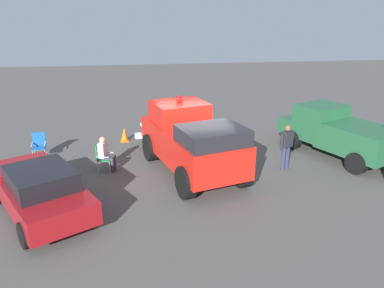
{
  "coord_description": "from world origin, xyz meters",
  "views": [
    {
      "loc": [
        -2.1,
        -12.85,
        5.42
      ],
      "look_at": [
        -0.16,
        -0.57,
        1.07
      ],
      "focal_mm": 35.02,
      "sensor_mm": 36.0,
      "label": 1
    }
  ],
  "objects_px": {
    "lawn_chair_near_truck": "(102,155)",
    "traffic_cone": "(125,134)",
    "vintage_fire_truck": "(189,139)",
    "lawn_chair_spare": "(39,144)",
    "spectator_standing": "(287,144)",
    "spectator_seated": "(106,153)",
    "parked_pickup": "(337,132)",
    "classic_hot_rod": "(39,189)"
  },
  "relations": [
    {
      "from": "parked_pickup",
      "to": "spectator_standing",
      "type": "height_order",
      "value": "parked_pickup"
    },
    {
      "from": "vintage_fire_truck",
      "to": "traffic_cone",
      "type": "height_order",
      "value": "vintage_fire_truck"
    },
    {
      "from": "spectator_standing",
      "to": "spectator_seated",
      "type": "bearing_deg",
      "value": 172.57
    },
    {
      "from": "vintage_fire_truck",
      "to": "traffic_cone",
      "type": "relative_size",
      "value": 9.94
    },
    {
      "from": "lawn_chair_near_truck",
      "to": "parked_pickup",
      "type": "bearing_deg",
      "value": 0.81
    },
    {
      "from": "lawn_chair_near_truck",
      "to": "spectator_standing",
      "type": "xyz_separation_m",
      "value": [
        6.59,
        -0.89,
        0.37
      ]
    },
    {
      "from": "parked_pickup",
      "to": "lawn_chair_spare",
      "type": "bearing_deg",
      "value": 172.37
    },
    {
      "from": "lawn_chair_near_truck",
      "to": "lawn_chair_spare",
      "type": "distance_m",
      "value": 3.06
    },
    {
      "from": "lawn_chair_near_truck",
      "to": "spectator_seated",
      "type": "height_order",
      "value": "spectator_seated"
    },
    {
      "from": "vintage_fire_truck",
      "to": "parked_pickup",
      "type": "relative_size",
      "value": 1.23
    },
    {
      "from": "spectator_standing",
      "to": "traffic_cone",
      "type": "relative_size",
      "value": 2.64
    },
    {
      "from": "traffic_cone",
      "to": "spectator_seated",
      "type": "bearing_deg",
      "value": -100.42
    },
    {
      "from": "lawn_chair_spare",
      "to": "spectator_seated",
      "type": "height_order",
      "value": "spectator_seated"
    },
    {
      "from": "vintage_fire_truck",
      "to": "spectator_standing",
      "type": "height_order",
      "value": "vintage_fire_truck"
    },
    {
      "from": "classic_hot_rod",
      "to": "lawn_chair_spare",
      "type": "height_order",
      "value": "classic_hot_rod"
    },
    {
      "from": "spectator_standing",
      "to": "traffic_cone",
      "type": "xyz_separation_m",
      "value": [
        -5.86,
        4.14,
        -0.66
      ]
    },
    {
      "from": "vintage_fire_truck",
      "to": "lawn_chair_spare",
      "type": "relative_size",
      "value": 6.19
    },
    {
      "from": "classic_hot_rod",
      "to": "spectator_seated",
      "type": "distance_m",
      "value": 3.26
    },
    {
      "from": "traffic_cone",
      "to": "spectator_standing",
      "type": "bearing_deg",
      "value": -35.27
    },
    {
      "from": "classic_hot_rod",
      "to": "lawn_chair_near_truck",
      "type": "relative_size",
      "value": 4.62
    },
    {
      "from": "spectator_standing",
      "to": "vintage_fire_truck",
      "type": "bearing_deg",
      "value": 172.38
    },
    {
      "from": "spectator_seated",
      "to": "lawn_chair_spare",
      "type": "bearing_deg",
      "value": 146.93
    },
    {
      "from": "lawn_chair_near_truck",
      "to": "traffic_cone",
      "type": "relative_size",
      "value": 1.61
    },
    {
      "from": "parked_pickup",
      "to": "spectator_seated",
      "type": "xyz_separation_m",
      "value": [
        -9.0,
        -0.17,
        -0.29
      ]
    },
    {
      "from": "parked_pickup",
      "to": "classic_hot_rod",
      "type": "bearing_deg",
      "value": -164.4
    },
    {
      "from": "classic_hot_rod",
      "to": "lawn_chair_spare",
      "type": "bearing_deg",
      "value": 102.53
    },
    {
      "from": "lawn_chair_near_truck",
      "to": "lawn_chair_spare",
      "type": "relative_size",
      "value": 1.0
    },
    {
      "from": "lawn_chair_spare",
      "to": "spectator_standing",
      "type": "distance_m",
      "value": 9.5
    },
    {
      "from": "lawn_chair_spare",
      "to": "traffic_cone",
      "type": "height_order",
      "value": "lawn_chair_spare"
    },
    {
      "from": "lawn_chair_spare",
      "to": "classic_hot_rod",
      "type": "bearing_deg",
      "value": -77.47
    },
    {
      "from": "classic_hot_rod",
      "to": "lawn_chair_near_truck",
      "type": "bearing_deg",
      "value": 61.67
    },
    {
      "from": "lawn_chair_spare",
      "to": "spectator_seated",
      "type": "xyz_separation_m",
      "value": [
        2.67,
        -1.74,
        0.11
      ]
    },
    {
      "from": "lawn_chair_near_truck",
      "to": "vintage_fire_truck",
      "type": "bearing_deg",
      "value": -7.72
    },
    {
      "from": "lawn_chair_near_truck",
      "to": "lawn_chair_spare",
      "type": "xyz_separation_m",
      "value": [
        -2.54,
        1.69,
        0.0
      ]
    },
    {
      "from": "lawn_chair_near_truck",
      "to": "traffic_cone",
      "type": "distance_m",
      "value": 3.35
    },
    {
      "from": "vintage_fire_truck",
      "to": "traffic_cone",
      "type": "bearing_deg",
      "value": 122.9
    },
    {
      "from": "parked_pickup",
      "to": "lawn_chair_near_truck",
      "type": "distance_m",
      "value": 9.13
    },
    {
      "from": "spectator_seated",
      "to": "spectator_standing",
      "type": "distance_m",
      "value": 6.53
    },
    {
      "from": "parked_pickup",
      "to": "vintage_fire_truck",
      "type": "bearing_deg",
      "value": -174.76
    },
    {
      "from": "classic_hot_rod",
      "to": "lawn_chair_spare",
      "type": "relative_size",
      "value": 4.62
    },
    {
      "from": "parked_pickup",
      "to": "lawn_chair_spare",
      "type": "relative_size",
      "value": 5.02
    },
    {
      "from": "parked_pickup",
      "to": "traffic_cone",
      "type": "xyz_separation_m",
      "value": [
        -8.39,
        3.13,
        -0.68
      ]
    }
  ]
}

